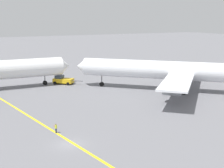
# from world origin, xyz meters

# --- Properties ---
(ground_plane) EXTENTS (600.00, 600.00, 0.00)m
(ground_plane) POSITION_xyz_m (0.00, 0.00, 0.00)
(ground_plane) COLOR slate
(taxiway_stripe) EXTENTS (14.55, 119.23, 0.01)m
(taxiway_stripe) POSITION_xyz_m (-0.47, 10.00, 0.00)
(taxiway_stripe) COLOR yellow
(taxiway_stripe) RESTS_ON ground
(airliner_being_pushed) EXTENTS (42.19, 44.00, 16.59)m
(airliner_being_pushed) POSITION_xyz_m (38.55, 21.06, 5.46)
(airliner_being_pushed) COLOR white
(airliner_being_pushed) RESTS_ON ground
(pushback_tug) EXTENTS (7.27, 7.56, 2.88)m
(pushback_tug) POSITION_xyz_m (16.20, 44.74, 1.22)
(pushback_tug) COLOR gold
(pushback_tug) RESTS_ON ground
(ground_crew_ramp_agent_by_cones) EXTENTS (0.48, 0.36, 1.66)m
(ground_crew_ramp_agent_by_cones) POSITION_xyz_m (-0.00, 5.86, 0.86)
(ground_crew_ramp_agent_by_cones) COLOR #2D3351
(ground_crew_ramp_agent_by_cones) RESTS_ON ground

